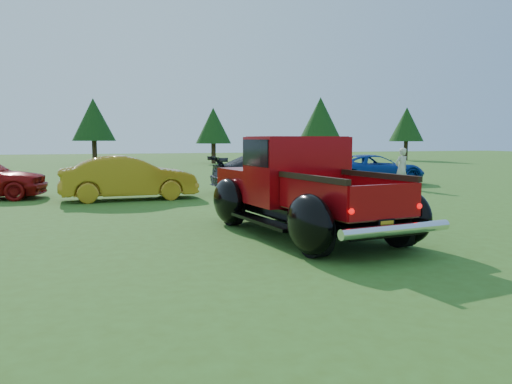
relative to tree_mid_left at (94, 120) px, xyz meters
name	(u,v)px	position (x,y,z in m)	size (l,w,h in m)	color
ground	(250,242)	(3.00, -31.00, -3.38)	(120.00, 120.00, 0.00)	#385B1A
tree_mid_left	(94,120)	(0.00, 0.00, 0.00)	(3.20, 3.20, 5.00)	#332114
tree_mid_right	(213,126)	(9.00, -1.00, -0.41)	(2.82, 2.82, 4.40)	#332114
tree_east	(320,118)	(18.00, -1.50, 0.27)	(3.46, 3.46, 5.40)	#332114
tree_far_east	(407,124)	(27.00, -0.50, -0.14)	(3.07, 3.07, 4.80)	#332114
pickup_truck	(296,187)	(4.26, -30.20, -2.44)	(3.17, 5.61, 1.99)	black
show_car_yellow	(129,178)	(1.22, -23.45, -2.68)	(1.48, 4.25, 1.40)	#AF7A17
show_car_grey	(275,173)	(6.50, -22.54, -2.70)	(1.92, 4.73, 1.37)	black
show_car_blue	(372,169)	(11.54, -20.91, -2.75)	(2.11, 4.58, 1.27)	navy
spectator	(401,168)	(11.53, -23.09, -2.58)	(0.58, 0.38, 1.60)	beige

